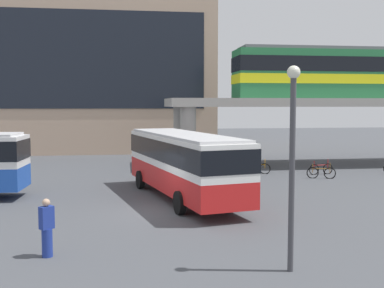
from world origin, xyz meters
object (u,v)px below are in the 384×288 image
object	(u,v)px
train	(366,73)
bicycle_brown	(321,173)
pedestrian_by_bike_rack	(47,229)
bicycle_orange	(257,168)
station_building	(80,74)
bus_main	(183,159)
bicycle_red	(321,169)

from	to	relation	value
train	bicycle_brown	size ratio (longest dim) A/B	11.92
pedestrian_by_bike_rack	bicycle_orange	bearing A→B (deg)	55.42
station_building	train	distance (m)	28.86
pedestrian_by_bike_rack	bicycle_brown	bearing A→B (deg)	43.02
bus_main	train	bearing A→B (deg)	36.98
station_building	bicycle_orange	distance (m)	26.23
station_building	bicycle_brown	size ratio (longest dim) A/B	15.53
train	bicycle_orange	bearing A→B (deg)	-157.73
bicycle_orange	bicycle_brown	xyz separation A→B (m)	(3.44, -2.53, 0.00)
bicycle_brown	bicycle_orange	bearing A→B (deg)	143.64
bus_main	bicycle_red	bearing A→B (deg)	34.58
bus_main	bicycle_brown	world-z (taller)	bus_main
bicycle_orange	bicycle_red	world-z (taller)	same
bus_main	pedestrian_by_bike_rack	world-z (taller)	bus_main
train	pedestrian_by_bike_rack	size ratio (longest dim) A/B	11.45
station_building	bus_main	xyz separation A→B (m)	(7.50, -29.02, -5.90)
train	pedestrian_by_bike_rack	xyz separation A→B (m)	(-20.75, -20.04, -6.19)
train	bus_main	size ratio (longest dim) A/B	1.81
bicycle_orange	bicycle_brown	size ratio (longest dim) A/B	1.01
bicycle_orange	pedestrian_by_bike_rack	bearing A→B (deg)	-124.58
station_building	train	bearing A→B (deg)	-36.81
station_building	bus_main	bearing A→B (deg)	-75.51
station_building	bicycle_orange	xyz separation A→B (m)	(13.43, -21.24, -7.53)
train	bicycle_brown	distance (m)	11.20
bus_main	bicycle_orange	bearing A→B (deg)	52.71
bicycle_orange	bicycle_red	xyz separation A→B (m)	(4.13, -0.85, 0.00)
station_building	bicycle_red	world-z (taller)	station_building
station_building	pedestrian_by_bike_rack	bearing A→B (deg)	-86.41
train	bus_main	distance (m)	20.16
bicycle_brown	bicycle_red	world-z (taller)	same
bus_main	station_building	bearing A→B (deg)	104.49
train	bicycle_orange	size ratio (longest dim) A/B	11.80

